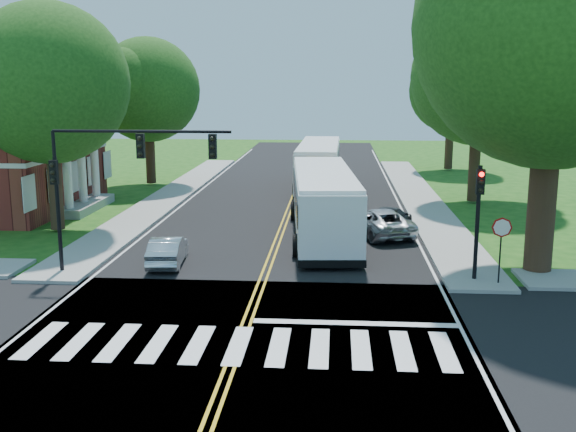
# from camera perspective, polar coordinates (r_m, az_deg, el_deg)

# --- Properties ---
(ground) EXTENTS (140.00, 140.00, 0.00)m
(ground) POSITION_cam_1_polar(r_m,az_deg,el_deg) (20.69, -4.04, -10.38)
(ground) COLOR #164A12
(ground) RESTS_ON ground
(road) EXTENTS (14.00, 96.00, 0.01)m
(road) POSITION_cam_1_polar(r_m,az_deg,el_deg) (37.90, -0.20, -0.27)
(road) COLOR black
(road) RESTS_ON ground
(cross_road) EXTENTS (60.00, 12.00, 0.01)m
(cross_road) POSITION_cam_1_polar(r_m,az_deg,el_deg) (20.69, -4.04, -10.36)
(cross_road) COLOR black
(cross_road) RESTS_ON ground
(center_line) EXTENTS (0.36, 70.00, 0.01)m
(center_line) POSITION_cam_1_polar(r_m,az_deg,el_deg) (41.82, 0.21, 0.85)
(center_line) COLOR gold
(center_line) RESTS_ON road
(edge_line_w) EXTENTS (0.12, 70.00, 0.01)m
(edge_line_w) POSITION_cam_1_polar(r_m,az_deg,el_deg) (42.81, -8.90, 0.96)
(edge_line_w) COLOR silver
(edge_line_w) RESTS_ON road
(edge_line_e) EXTENTS (0.12, 70.00, 0.01)m
(edge_line_e) POSITION_cam_1_polar(r_m,az_deg,el_deg) (41.91, 9.53, 0.71)
(edge_line_e) COLOR silver
(edge_line_e) RESTS_ON road
(crosswalk) EXTENTS (12.60, 3.00, 0.01)m
(crosswalk) POSITION_cam_1_polar(r_m,az_deg,el_deg) (20.23, -4.24, -10.85)
(crosswalk) COLOR silver
(crosswalk) RESTS_ON road
(stop_bar) EXTENTS (6.60, 0.40, 0.01)m
(stop_bar) POSITION_cam_1_polar(r_m,az_deg,el_deg) (22.00, 5.74, -9.01)
(stop_bar) COLOR silver
(stop_bar) RESTS_ON road
(sidewalk_nw) EXTENTS (2.60, 40.00, 0.15)m
(sidewalk_nw) POSITION_cam_1_polar(r_m,az_deg,el_deg) (46.03, -9.89, 1.72)
(sidewalk_nw) COLOR gray
(sidewalk_nw) RESTS_ON ground
(sidewalk_ne) EXTENTS (2.60, 40.00, 0.15)m
(sidewalk_ne) POSITION_cam_1_polar(r_m,az_deg,el_deg) (45.00, 11.09, 1.46)
(sidewalk_ne) COLOR gray
(sidewalk_ne) RESTS_ON ground
(tree_ne_big) EXTENTS (10.80, 10.80, 14.91)m
(tree_ne_big) POSITION_cam_1_polar(r_m,az_deg,el_deg) (28.30, 21.68, 14.58)
(tree_ne_big) COLOR #352315
(tree_ne_big) RESTS_ON ground
(tree_west_near) EXTENTS (8.00, 8.00, 11.40)m
(tree_west_near) POSITION_cam_1_polar(r_m,az_deg,el_deg) (35.98, -19.64, 10.52)
(tree_west_near) COLOR #352315
(tree_west_near) RESTS_ON ground
(tree_west_far) EXTENTS (7.60, 7.60, 10.67)m
(tree_west_far) POSITION_cam_1_polar(r_m,az_deg,el_deg) (50.93, -11.79, 10.40)
(tree_west_far) COLOR #352315
(tree_west_far) RESTS_ON ground
(tree_east_mid) EXTENTS (8.40, 8.40, 11.93)m
(tree_east_mid) POSITION_cam_1_polar(r_m,az_deg,el_deg) (43.88, 15.87, 11.22)
(tree_east_mid) COLOR #352315
(tree_east_mid) RESTS_ON ground
(tree_east_far) EXTENTS (7.20, 7.20, 10.34)m
(tree_east_far) POSITION_cam_1_polar(r_m,az_deg,el_deg) (59.81, 13.69, 10.30)
(tree_east_far) COLOR #352315
(tree_east_far) RESTS_ON ground
(signal_nw) EXTENTS (7.15, 0.46, 5.66)m
(signal_nw) POSITION_cam_1_polar(r_m,az_deg,el_deg) (27.08, -14.60, 4.06)
(signal_nw) COLOR black
(signal_nw) RESTS_ON ground
(signal_ne) EXTENTS (0.30, 0.46, 4.40)m
(signal_ne) POSITION_cam_1_polar(r_m,az_deg,el_deg) (26.44, 15.83, 0.72)
(signal_ne) COLOR black
(signal_ne) RESTS_ON ground
(stop_sign) EXTENTS (0.76, 0.08, 2.53)m
(stop_sign) POSITION_cam_1_polar(r_m,az_deg,el_deg) (26.35, 17.62, -1.49)
(stop_sign) COLOR black
(stop_sign) RESTS_ON ground
(bus_lead) EXTENTS (3.84, 13.01, 3.32)m
(bus_lead) POSITION_cam_1_polar(r_m,az_deg,el_deg) (33.30, 3.02, 1.17)
(bus_lead) COLOR white
(bus_lead) RESTS_ON road
(bus_follow) EXTENTS (3.26, 12.78, 3.30)m
(bus_follow) POSITION_cam_1_polar(r_m,az_deg,el_deg) (48.29, 2.64, 4.34)
(bus_follow) COLOR white
(bus_follow) RESTS_ON road
(hatchback) EXTENTS (1.64, 3.82, 1.22)m
(hatchback) POSITION_cam_1_polar(r_m,az_deg,el_deg) (28.90, -10.15, -2.89)
(hatchback) COLOR silver
(hatchback) RESTS_ON road
(suv) EXTENTS (3.78, 5.38, 1.36)m
(suv) POSITION_cam_1_polar(r_m,az_deg,el_deg) (34.12, 7.72, -0.50)
(suv) COLOR silver
(suv) RESTS_ON road
(dark_sedan) EXTENTS (2.86, 4.61, 1.25)m
(dark_sedan) POSITION_cam_1_polar(r_m,az_deg,el_deg) (35.22, 8.61, -0.25)
(dark_sedan) COLOR black
(dark_sedan) RESTS_ON road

